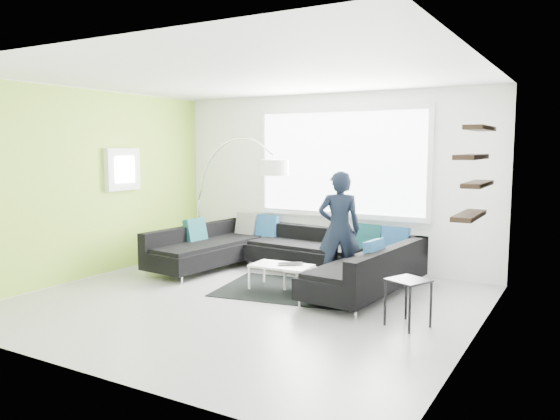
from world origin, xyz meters
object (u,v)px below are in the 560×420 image
at_px(coffee_table, 296,278).
at_px(laptop, 291,265).
at_px(arc_lamp, 198,200).
at_px(person, 339,229).
at_px(sectional_sofa, 280,257).
at_px(side_table, 408,303).

height_order(coffee_table, laptop, laptop).
bearing_deg(arc_lamp, person, 7.04).
xyz_separation_m(sectional_sofa, person, (0.88, 0.12, 0.46)).
relative_size(side_table, person, 0.32).
bearing_deg(sectional_sofa, laptop, -41.40).
bearing_deg(side_table, person, 137.75).
height_order(person, laptop, person).
bearing_deg(coffee_table, sectional_sofa, 137.33).
distance_m(sectional_sofa, person, 1.00).
height_order(side_table, person, person).
distance_m(person, laptop, 0.86).
relative_size(sectional_sofa, arc_lamp, 1.82).
xyz_separation_m(coffee_table, person, (0.40, 0.51, 0.64)).
bearing_deg(person, laptop, 26.73).
height_order(sectional_sofa, arc_lamp, arc_lamp).
bearing_deg(side_table, coffee_table, 157.59).
distance_m(side_table, laptop, 1.95).
bearing_deg(laptop, arc_lamp, 123.26).
bearing_deg(sectional_sofa, person, 12.88).
bearing_deg(laptop, person, 16.62).
xyz_separation_m(arc_lamp, laptop, (2.32, -0.93, -0.69)).
height_order(sectional_sofa, side_table, sectional_sofa).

